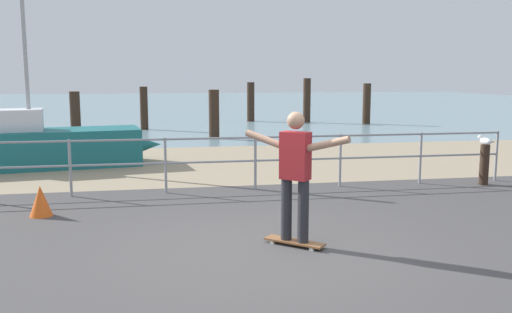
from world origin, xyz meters
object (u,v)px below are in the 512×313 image
(sailboat, at_px, (52,146))
(bollard_short, at_px, (484,165))
(traffic_cone, at_px, (41,202))
(skateboard, at_px, (294,242))
(skateboarder, at_px, (295,169))
(seagull, at_px, (485,141))

(sailboat, height_order, bollard_short, sailboat)
(sailboat, height_order, traffic_cone, sailboat)
(sailboat, bearing_deg, skateboard, -58.99)
(skateboard, bearing_deg, sailboat, 121.01)
(skateboarder, relative_size, seagull, 3.39)
(bollard_short, xyz_separation_m, seagull, (-0.00, 0.02, 0.49))
(seagull, height_order, traffic_cone, seagull)
(skateboarder, xyz_separation_m, bollard_short, (4.67, 3.14, -0.61))
(traffic_cone, bearing_deg, sailboat, 98.05)
(skateboard, height_order, traffic_cone, traffic_cone)
(traffic_cone, bearing_deg, skateboarder, -31.37)
(skateboarder, distance_m, traffic_cone, 4.16)
(skateboarder, bearing_deg, sailboat, 121.01)
(bollard_short, relative_size, traffic_cone, 1.64)
(sailboat, relative_size, skateboarder, 3.07)
(skateboarder, height_order, bollard_short, skateboarder)
(seagull, bearing_deg, skateboarder, -145.95)
(skateboarder, bearing_deg, bollard_short, 33.90)
(skateboard, distance_m, traffic_cone, 4.10)
(sailboat, relative_size, bollard_short, 6.16)
(seagull, bearing_deg, bollard_short, -88.04)
(seagull, relative_size, traffic_cone, 0.97)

